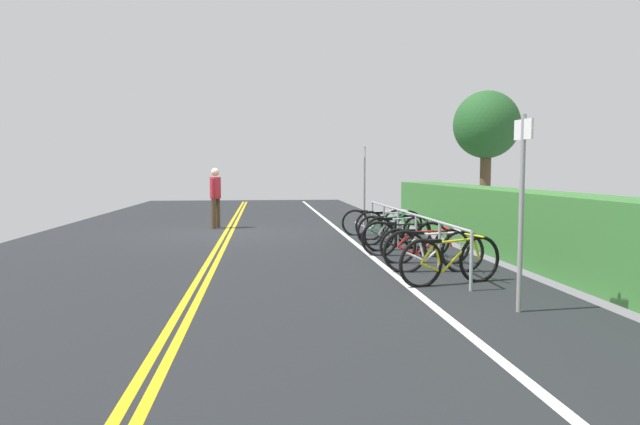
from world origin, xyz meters
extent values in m
cube|color=#232628|center=(0.00, 0.00, -0.03)|extent=(31.64, 10.31, 0.05)
cube|color=gold|center=(0.00, -0.08, 0.00)|extent=(28.47, 0.10, 0.00)
cube|color=gold|center=(0.00, 0.08, 0.00)|extent=(28.47, 0.10, 0.00)
cube|color=white|center=(0.00, 3.08, 0.00)|extent=(28.47, 0.12, 0.00)
cylinder|color=#9EA0A5|center=(0.52, 3.88, 0.42)|extent=(0.05, 0.05, 0.84)
cylinder|color=#9EA0A5|center=(1.96, 3.88, 0.42)|extent=(0.05, 0.05, 0.84)
cylinder|color=#9EA0A5|center=(3.40, 3.88, 0.42)|extent=(0.05, 0.05, 0.84)
cylinder|color=#9EA0A5|center=(4.84, 3.88, 0.42)|extent=(0.05, 0.05, 0.84)
cylinder|color=#9EA0A5|center=(6.28, 3.88, 0.42)|extent=(0.05, 0.05, 0.84)
cylinder|color=#9EA0A5|center=(7.72, 3.88, 0.42)|extent=(0.05, 0.05, 0.84)
cylinder|color=#9EA0A5|center=(4.12, 3.88, 0.84)|extent=(7.20, 0.04, 0.04)
torus|color=black|center=(1.19, 4.38, 0.32)|extent=(0.18, 0.70, 0.70)
torus|color=black|center=(1.00, 3.33, 0.32)|extent=(0.18, 0.70, 0.70)
cylinder|color=white|center=(1.12, 3.99, 0.41)|extent=(0.14, 0.61, 0.48)
cylinder|color=white|center=(1.11, 3.92, 0.62)|extent=(0.16, 0.72, 0.07)
cylinder|color=white|center=(1.06, 3.63, 0.39)|extent=(0.07, 0.18, 0.43)
cylinder|color=white|center=(1.03, 3.52, 0.25)|extent=(0.10, 0.39, 0.18)
cylinder|color=white|center=(1.02, 3.45, 0.46)|extent=(0.08, 0.26, 0.30)
cylinder|color=white|center=(1.18, 4.33, 0.48)|extent=(0.06, 0.14, 0.32)
cube|color=black|center=(1.04, 3.56, 0.63)|extent=(0.11, 0.21, 0.05)
cylinder|color=white|center=(1.17, 4.28, 0.68)|extent=(0.46, 0.11, 0.03)
torus|color=black|center=(1.87, 4.52, 0.34)|extent=(0.11, 0.74, 0.74)
torus|color=black|center=(1.95, 3.54, 0.34)|extent=(0.11, 0.74, 0.74)
cylinder|color=silver|center=(1.90, 4.15, 0.43)|extent=(0.08, 0.57, 0.50)
cylinder|color=silver|center=(1.91, 4.08, 0.65)|extent=(0.09, 0.67, 0.07)
cylinder|color=silver|center=(1.93, 3.82, 0.41)|extent=(0.05, 0.16, 0.45)
cylinder|color=silver|center=(1.94, 3.71, 0.26)|extent=(0.06, 0.36, 0.19)
cylinder|color=silver|center=(1.94, 3.64, 0.49)|extent=(0.06, 0.25, 0.31)
cylinder|color=silver|center=(1.88, 4.47, 0.50)|extent=(0.05, 0.14, 0.33)
cube|color=black|center=(1.93, 3.75, 0.66)|extent=(0.10, 0.21, 0.05)
cylinder|color=silver|center=(1.88, 4.42, 0.72)|extent=(0.46, 0.06, 0.03)
torus|color=black|center=(2.57, 4.30, 0.32)|extent=(0.26, 0.68, 0.70)
torus|color=black|center=(2.85, 3.38, 0.32)|extent=(0.26, 0.68, 0.70)
cylinder|color=#198C38|center=(2.68, 3.96, 0.40)|extent=(0.20, 0.54, 0.48)
cylinder|color=#198C38|center=(2.70, 3.90, 0.61)|extent=(0.23, 0.64, 0.07)
cylinder|color=#198C38|center=(2.77, 3.65, 0.39)|extent=(0.08, 0.16, 0.43)
cylinder|color=#198C38|center=(2.80, 3.54, 0.25)|extent=(0.14, 0.35, 0.18)
cylinder|color=#198C38|center=(2.82, 3.48, 0.46)|extent=(0.10, 0.24, 0.30)
cylinder|color=#198C38|center=(2.59, 4.26, 0.47)|extent=(0.07, 0.14, 0.32)
cube|color=black|center=(2.79, 3.59, 0.62)|extent=(0.13, 0.21, 0.05)
cylinder|color=#198C38|center=(2.60, 4.21, 0.68)|extent=(0.45, 0.16, 0.03)
torus|color=black|center=(3.46, 4.28, 0.35)|extent=(0.29, 0.73, 0.75)
torus|color=black|center=(3.76, 3.38, 0.35)|extent=(0.29, 0.73, 0.75)
cylinder|color=silver|center=(3.57, 3.94, 0.43)|extent=(0.21, 0.53, 0.51)
cylinder|color=silver|center=(3.59, 3.88, 0.66)|extent=(0.24, 0.63, 0.07)
cylinder|color=silver|center=(3.67, 3.64, 0.42)|extent=(0.08, 0.16, 0.46)
cylinder|color=silver|center=(3.71, 3.54, 0.27)|extent=(0.14, 0.34, 0.19)
cylinder|color=silver|center=(3.73, 3.48, 0.49)|extent=(0.11, 0.24, 0.32)
cylinder|color=silver|center=(3.47, 4.24, 0.51)|extent=(0.08, 0.13, 0.34)
cube|color=black|center=(3.69, 3.58, 0.67)|extent=(0.14, 0.22, 0.05)
cylinder|color=silver|center=(3.49, 4.19, 0.73)|extent=(0.45, 0.17, 0.03)
torus|color=black|center=(4.67, 4.24, 0.33)|extent=(0.22, 0.72, 0.72)
torus|color=black|center=(4.43, 3.24, 0.33)|extent=(0.22, 0.72, 0.72)
cylinder|color=black|center=(4.58, 3.87, 0.42)|extent=(0.17, 0.58, 0.50)
cylinder|color=black|center=(4.56, 3.80, 0.64)|extent=(0.19, 0.69, 0.07)
cylinder|color=black|center=(4.50, 3.53, 0.40)|extent=(0.07, 0.17, 0.45)
cylinder|color=black|center=(4.47, 3.42, 0.26)|extent=(0.12, 0.37, 0.18)
cylinder|color=black|center=(4.46, 3.35, 0.48)|extent=(0.09, 0.25, 0.31)
cylinder|color=black|center=(4.65, 4.19, 0.49)|extent=(0.07, 0.14, 0.33)
cube|color=black|center=(4.48, 3.46, 0.65)|extent=(0.12, 0.21, 0.05)
cylinder|color=black|center=(4.64, 4.14, 0.70)|extent=(0.45, 0.13, 0.03)
torus|color=black|center=(5.46, 4.37, 0.31)|extent=(0.14, 0.68, 0.68)
torus|color=black|center=(5.34, 3.40, 0.31)|extent=(0.14, 0.68, 0.68)
cylinder|color=red|center=(5.42, 4.01, 0.39)|extent=(0.11, 0.56, 0.46)
cylinder|color=red|center=(5.41, 3.94, 0.59)|extent=(0.12, 0.66, 0.07)
cylinder|color=red|center=(5.38, 3.68, 0.37)|extent=(0.06, 0.16, 0.41)
cylinder|color=red|center=(5.36, 3.57, 0.24)|extent=(0.08, 0.36, 0.17)
cylinder|color=red|center=(5.36, 3.51, 0.44)|extent=(0.07, 0.25, 0.29)
cylinder|color=red|center=(5.46, 4.32, 0.46)|extent=(0.05, 0.14, 0.31)
cube|color=black|center=(5.37, 3.61, 0.60)|extent=(0.10, 0.21, 0.05)
cylinder|color=red|center=(5.45, 4.27, 0.65)|extent=(0.46, 0.09, 0.03)
torus|color=black|center=(6.30, 4.27, 0.34)|extent=(0.11, 0.74, 0.74)
torus|color=black|center=(6.23, 3.30, 0.34)|extent=(0.11, 0.74, 0.74)
cylinder|color=white|center=(6.27, 3.90, 0.43)|extent=(0.08, 0.56, 0.51)
cylinder|color=white|center=(6.27, 3.84, 0.65)|extent=(0.09, 0.66, 0.07)
cylinder|color=white|center=(6.25, 3.58, 0.41)|extent=(0.05, 0.16, 0.45)
cylinder|color=white|center=(6.24, 3.47, 0.27)|extent=(0.06, 0.35, 0.19)
cylinder|color=white|center=(6.23, 3.41, 0.49)|extent=(0.05, 0.24, 0.31)
cylinder|color=white|center=(6.30, 4.22, 0.50)|extent=(0.05, 0.13, 0.34)
cube|color=black|center=(6.24, 3.51, 0.66)|extent=(0.10, 0.21, 0.05)
cylinder|color=white|center=(6.29, 4.17, 0.72)|extent=(0.46, 0.06, 0.03)
torus|color=black|center=(7.09, 4.25, 0.34)|extent=(0.25, 0.73, 0.74)
torus|color=black|center=(7.36, 3.25, 0.34)|extent=(0.25, 0.73, 0.74)
cylinder|color=yellow|center=(7.19, 3.88, 0.43)|extent=(0.19, 0.58, 0.51)
cylinder|color=yellow|center=(7.21, 3.81, 0.65)|extent=(0.22, 0.69, 0.07)
cylinder|color=yellow|center=(7.29, 3.54, 0.41)|extent=(0.08, 0.17, 0.45)
cylinder|color=yellow|center=(7.32, 3.43, 0.26)|extent=(0.14, 0.37, 0.19)
cylinder|color=yellow|center=(7.33, 3.36, 0.49)|extent=(0.10, 0.26, 0.31)
cylinder|color=yellow|center=(7.10, 4.20, 0.50)|extent=(0.07, 0.14, 0.34)
cube|color=black|center=(7.30, 3.47, 0.66)|extent=(0.13, 0.21, 0.05)
cylinder|color=yellow|center=(7.11, 4.15, 0.72)|extent=(0.45, 0.15, 0.03)
cylinder|color=#4C3826|center=(-1.30, -0.38, 0.44)|extent=(0.14, 0.14, 0.87)
cylinder|color=#4C3826|center=(-1.02, -0.48, 0.44)|extent=(0.14, 0.14, 0.87)
cylinder|color=#B22633|center=(-1.16, -0.43, 1.18)|extent=(0.32, 0.32, 0.62)
sphere|color=beige|center=(-1.16, -0.43, 1.64)|extent=(0.24, 0.24, 0.24)
cylinder|color=#B22633|center=(-1.35, -0.36, 1.17)|extent=(0.09, 0.09, 0.55)
cylinder|color=#B22633|center=(-0.97, -0.50, 1.17)|extent=(0.09, 0.09, 0.55)
cylinder|color=gray|center=(-0.02, 3.75, 1.17)|extent=(0.06, 0.06, 2.34)
cube|color=white|center=(-0.02, 3.75, 2.16)|extent=(0.36, 0.09, 0.24)
cylinder|color=gray|center=(8.91, 4.02, 1.19)|extent=(0.06, 0.06, 2.37)
cube|color=white|center=(8.91, 4.02, 2.19)|extent=(0.36, 0.07, 0.24)
cube|color=#387533|center=(5.62, 5.96, 0.65)|extent=(16.20, 1.06, 1.31)
cylinder|color=brown|center=(-1.62, 7.89, 1.08)|extent=(0.34, 0.34, 2.16)
ellipsoid|color=#235626|center=(-1.62, 7.89, 3.10)|extent=(2.04, 2.04, 2.09)
camera|label=1|loc=(15.26, 0.95, 1.73)|focal=31.29mm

